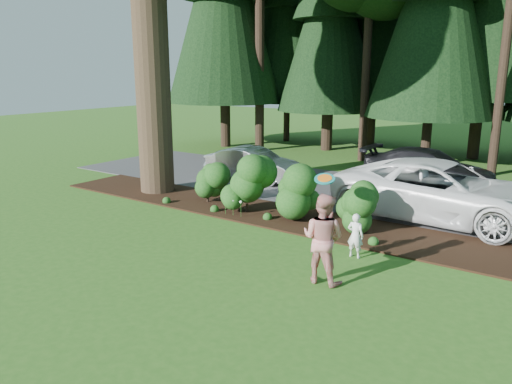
{
  "coord_description": "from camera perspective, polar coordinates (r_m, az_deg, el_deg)",
  "views": [
    {
      "loc": [
        8.74,
        -9.3,
        4.44
      ],
      "look_at": [
        1.46,
        1.12,
        1.3
      ],
      "focal_mm": 35.0,
      "sensor_mm": 36.0,
      "label": 1
    }
  ],
  "objects": [
    {
      "name": "mulch_bed",
      "position": [
        15.92,
        0.1,
        -2.22
      ],
      "size": [
        16.0,
        2.5,
        0.05
      ],
      "primitive_type": "cube",
      "color": "black",
      "rests_on": "ground"
    },
    {
      "name": "adult",
      "position": [
        10.64,
        7.66,
        -5.29
      ],
      "size": [
        0.95,
        0.74,
        1.94
      ],
      "primitive_type": "imported",
      "rotation": [
        0.0,
        0.0,
        3.15
      ],
      "color": "#B01718",
      "rests_on": "ground"
    },
    {
      "name": "lily_cluster",
      "position": [
        15.3,
        -2.64,
        -1.07
      ],
      "size": [
        0.69,
        0.09,
        0.57
      ],
      "color": "#164515",
      "rests_on": "ground"
    },
    {
      "name": "shrub_row",
      "position": [
        15.21,
        2.24,
        0.06
      ],
      "size": [
        6.53,
        1.6,
        1.61
      ],
      "color": "#164515",
      "rests_on": "ground"
    },
    {
      "name": "driveway",
      "position": [
        19.45,
        7.28,
        0.61
      ],
      "size": [
        22.0,
        6.0,
        0.03
      ],
      "primitive_type": "cube",
      "color": "#38383A",
      "rests_on": "ground"
    },
    {
      "name": "ground",
      "position": [
        13.51,
        -7.84,
        -5.44
      ],
      "size": [
        80.0,
        80.0,
        0.0
      ],
      "primitive_type": "plane",
      "color": "#2B5B1A",
      "rests_on": "ground"
    },
    {
      "name": "frisbee",
      "position": [
        12.4,
        7.85,
        1.52
      ],
      "size": [
        0.53,
        0.49,
        0.25
      ],
      "color": "#167D7D",
      "rests_on": "ground"
    },
    {
      "name": "car_white_suv",
      "position": [
        15.77,
        20.44,
        0.07
      ],
      "size": [
        6.5,
        3.25,
        1.77
      ],
      "primitive_type": "imported",
      "rotation": [
        0.0,
        0.0,
        1.52
      ],
      "color": "white",
      "rests_on": "driveway"
    },
    {
      "name": "car_silver_wagon",
      "position": [
        20.24,
        -0.34,
        3.21
      ],
      "size": [
        4.1,
        1.61,
        1.33
      ],
      "primitive_type": "imported",
      "rotation": [
        0.0,
        0.0,
        1.62
      ],
      "color": "silver",
      "rests_on": "driveway"
    },
    {
      "name": "child",
      "position": [
        12.26,
        11.29,
        -4.89
      ],
      "size": [
        0.41,
        0.28,
        1.1
      ],
      "primitive_type": "imported",
      "rotation": [
        0.0,
        0.0,
        3.18
      ],
      "color": "white",
      "rests_on": "ground"
    },
    {
      "name": "car_dark_suv",
      "position": [
        20.16,
        19.11,
        2.58
      ],
      "size": [
        5.02,
        2.09,
        1.45
      ],
      "primitive_type": "imported",
      "rotation": [
        0.0,
        0.0,
        1.58
      ],
      "color": "black",
      "rests_on": "driveway"
    }
  ]
}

